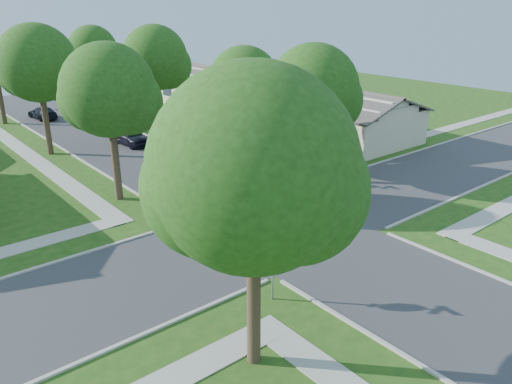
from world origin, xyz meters
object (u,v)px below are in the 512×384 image
object	(u,v)px
tree_e_far	(94,53)
tree_ne_corner	(314,94)
stop_sign_sw	(273,253)
car_curb_east	(130,135)
tree_e_near	(245,86)
tree_w_mid	(39,67)
house_ne_near	(334,119)
car_driveway	(330,154)
stop_sign_ne	(287,153)
car_curb_west	(43,113)
house_ne_far	(213,91)
tree_w_near	(110,95)
tree_sw_corner	(255,178)
tree_e_mid	(156,61)

from	to	relation	value
tree_e_far	tree_ne_corner	distance (m)	29.85
stop_sign_sw	car_curb_east	distance (m)	25.02
tree_e_near	tree_ne_corner	xyz separation A→B (m)	(1.61, -4.80, -0.05)
tree_w_mid	house_ne_near	xyz separation A→B (m)	(20.63, -10.01, -4.97)
house_ne_near	car_driveway	bearing A→B (deg)	-139.33
tree_e_far	car_curb_east	size ratio (longest dim) A/B	2.00
stop_sign_ne	car_curb_west	size ratio (longest dim) A/B	0.72
tree_e_far	house_ne_far	xyz separation A→B (m)	(11.24, -5.01, -4.46)
tree_e_far	house_ne_far	distance (m)	13.09
stop_sign_sw	house_ne_far	bearing A→B (deg)	58.45
stop_sign_ne	tree_w_near	bearing A→B (deg)	155.26
tree_w_mid	house_ne_near	bearing A→B (deg)	-25.88
car_driveway	house_ne_near	bearing A→B (deg)	-59.30
tree_ne_corner	tree_sw_corner	bearing A→B (deg)	-140.93
tree_e_near	tree_sw_corner	xyz separation A→B (m)	(-12.19, -16.00, 0.62)
house_ne_near	house_ne_far	size ratio (longest dim) A/B	1.00
tree_e_far	car_curb_east	xyz separation A→B (m)	(-3.55, -14.42, -5.23)
stop_sign_sw	tree_e_far	size ratio (longest dim) A/B	0.34
stop_sign_sw	tree_e_near	world-z (taller)	tree_e_near
stop_sign_sw	tree_e_near	bearing A→B (deg)	55.41
tree_e_far	tree_w_mid	size ratio (longest dim) A/B	0.91
house_ne_far	car_driveway	bearing A→B (deg)	-105.23
stop_sign_sw	car_driveway	bearing A→B (deg)	35.51
stop_sign_sw	tree_e_far	distance (m)	40.04
tree_e_near	car_driveway	xyz separation A→B (m)	(4.84, -3.51, -4.82)
tree_e_far	tree_ne_corner	world-z (taller)	tree_e_far
stop_sign_ne	tree_ne_corner	world-z (taller)	tree_ne_corner
tree_ne_corner	car_driveway	bearing A→B (deg)	21.79
stop_sign_ne	tree_e_near	world-z (taller)	tree_e_near
stop_sign_ne	house_ne_near	world-z (taller)	house_ne_near
tree_e_near	car_driveway	bearing A→B (deg)	-35.89
house_ne_near	car_curb_east	size ratio (longest dim) A/B	3.11
car_curb_east	stop_sign_ne	bearing A→B (deg)	-82.42
stop_sign_ne	tree_e_mid	world-z (taller)	tree_e_mid
stop_sign_sw	house_ne_near	bearing A→B (deg)	37.18
stop_sign_sw	tree_w_near	bearing A→B (deg)	89.77
tree_sw_corner	car_driveway	distance (m)	21.81
tree_w_near	tree_ne_corner	world-z (taller)	tree_w_near
tree_sw_corner	car_curb_east	distance (m)	28.49
car_driveway	tree_e_far	bearing A→B (deg)	-0.33
stop_sign_sw	stop_sign_ne	bearing A→B (deg)	45.00
tree_w_mid	tree_sw_corner	xyz separation A→B (m)	(-2.80, -28.00, -0.23)
stop_sign_sw	tree_e_mid	size ratio (longest dim) A/B	0.32
tree_ne_corner	car_curb_west	bearing A→B (deg)	104.33
tree_w_near	tree_sw_corner	size ratio (longest dim) A/B	0.94
tree_e_near	tree_w_mid	xyz separation A→B (m)	(-9.39, 12.00, 0.85)
tree_e_mid	tree_ne_corner	world-z (taller)	tree_e_mid
tree_e_mid	car_curb_east	size ratio (longest dim) A/B	2.11
stop_sign_sw	tree_ne_corner	size ratio (longest dim) A/B	0.34
car_curb_west	house_ne_near	bearing A→B (deg)	122.46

